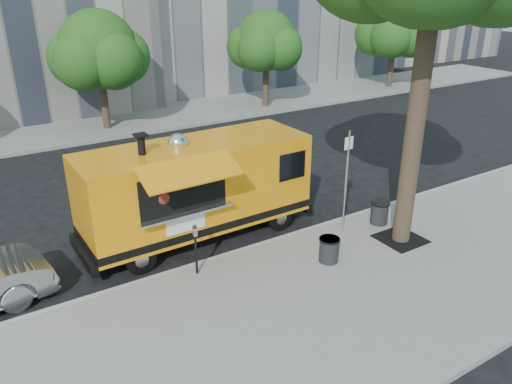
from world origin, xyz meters
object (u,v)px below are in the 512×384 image
Objects in this scene: trash_bin_right at (329,249)px; far_tree_c at (266,41)px; far_tree_b at (98,50)px; food_truck at (196,188)px; sign_post at (346,176)px; trash_bin_left at (380,212)px; parking_meter at (196,244)px; far_tree_d at (395,28)px.

far_tree_c is at bearing 62.37° from trash_bin_right.
far_tree_b reaches higher than food_truck.
food_truck reaches higher than trash_bin_right.
sign_post reaches higher than trash_bin_left.
far_tree_c reaches higher than food_truck.
far_tree_b reaches higher than sign_post.
food_truck reaches higher than sign_post.
far_tree_b is at bearing 81.90° from parking_meter.
sign_post is at bearing 37.31° from trash_bin_right.
food_truck is at bearing -130.30° from far_tree_c.
far_tree_c reaches higher than parking_meter.
far_tree_b is 15.31m from trash_bin_left.
far_tree_c reaches higher than trash_bin_right.
far_tree_b reaches higher than far_tree_c.
far_tree_d is at bearing 1.15° from far_tree_c.
sign_post is 1.84m from trash_bin_left.
food_truck is 10.28× the size of trash_bin_right.
far_tree_b is at bearing 178.09° from far_tree_c.
trash_bin_right is (-7.87, -15.03, -3.22)m from far_tree_c.
far_tree_d is (19.00, -0.10, 0.06)m from far_tree_b.
far_tree_d is 21.79m from sign_post.
trash_bin_right is (-17.87, -15.23, -3.39)m from far_tree_d.
far_tree_d reaches higher than food_truck.
far_tree_c is at bearing 48.63° from food_truck.
far_tree_b is 19.00m from far_tree_d.
trash_bin_left is (3.80, -14.45, -3.33)m from far_tree_b.
far_tree_b is at bearing 104.72° from trash_bin_left.
far_tree_d is 1.88× the size of sign_post.
trash_bin_left is 1.02× the size of trash_bin_right.
sign_post reaches higher than parking_meter.
food_truck reaches higher than parking_meter.
far_tree_b is 14.48m from parking_meter.
trash_bin_right is at bearing -85.78° from far_tree_b.
trash_bin_left is at bearing -3.94° from parking_meter.
far_tree_c is at bearing -178.85° from far_tree_d.
food_truck is at bearing 154.34° from trash_bin_left.
trash_bin_left is at bearing 18.31° from trash_bin_right.
sign_post is 4.64m from parking_meter.
far_tree_b is at bearing 84.07° from food_truck.
sign_post is (2.55, -14.25, -1.98)m from far_tree_b.
trash_bin_right is (3.13, -1.28, -0.48)m from parking_meter.
far_tree_b is at bearing 179.70° from far_tree_d.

